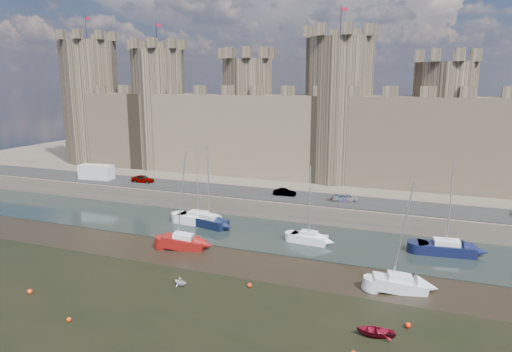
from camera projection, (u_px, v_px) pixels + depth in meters
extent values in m
plane|color=black|center=(180.00, 335.00, 34.38)|extent=(160.00, 160.00, 0.00)
cube|color=black|center=(279.00, 236.00, 56.30)|extent=(160.00, 12.00, 0.08)
cube|color=#4C443A|center=(337.00, 173.00, 88.95)|extent=(160.00, 60.00, 2.50)
cube|color=black|center=(301.00, 197.00, 64.93)|extent=(160.00, 7.00, 0.10)
cube|color=#42382B|center=(325.00, 138.00, 76.30)|extent=(100.00, 9.00, 14.00)
cylinder|color=#42382B|center=(92.00, 103.00, 92.15)|extent=(11.00, 11.00, 24.00)
cylinder|color=black|center=(86.00, 28.00, 89.19)|extent=(0.10, 0.10, 5.00)
cube|color=#AA1639|center=(87.00, 18.00, 88.64)|extent=(1.00, 0.03, 0.60)
cylinder|color=#42382B|center=(160.00, 109.00, 86.73)|extent=(10.00, 10.00, 22.00)
cylinder|color=black|center=(156.00, 36.00, 83.97)|extent=(0.10, 0.10, 5.00)
cube|color=#AA1639|center=(158.00, 25.00, 83.43)|extent=(1.00, 0.03, 0.60)
cylinder|color=#42382B|center=(247.00, 117.00, 80.61)|extent=(9.00, 9.00, 20.00)
cylinder|color=#42382B|center=(337.00, 111.00, 74.68)|extent=(11.00, 11.00, 23.00)
cylinder|color=black|center=(341.00, 21.00, 71.82)|extent=(0.10, 0.10, 5.00)
cube|color=#AA1639|center=(344.00, 9.00, 71.28)|extent=(1.00, 0.03, 0.60)
cylinder|color=#42382B|center=(441.00, 127.00, 69.47)|extent=(9.00, 9.00, 19.00)
imported|color=gray|center=(143.00, 179.00, 74.36)|extent=(3.84, 1.68, 1.29)
imported|color=gray|center=(285.00, 192.00, 65.81)|extent=(3.33, 1.33, 1.08)
imported|color=gray|center=(345.00, 198.00, 62.67)|extent=(3.94, 2.47, 1.07)
cube|color=silver|center=(96.00, 172.00, 76.72)|extent=(5.90, 2.86, 2.48)
cube|color=silver|center=(199.00, 220.00, 60.77)|extent=(5.94, 2.56, 1.19)
cube|color=silver|center=(198.00, 213.00, 60.60)|extent=(2.67, 1.72, 0.54)
cylinder|color=silver|center=(197.00, 180.00, 59.66)|extent=(0.14, 0.14, 9.71)
cube|color=black|center=(209.00, 222.00, 59.63)|extent=(5.58, 3.28, 1.14)
cube|color=silver|center=(209.00, 216.00, 59.46)|extent=(2.61, 1.96, 0.52)
cylinder|color=silver|center=(208.00, 183.00, 58.56)|extent=(0.14, 0.14, 9.35)
cube|color=white|center=(309.00, 239.00, 53.64)|extent=(4.39, 2.00, 1.00)
cube|color=silver|center=(309.00, 233.00, 53.49)|extent=(1.99, 1.31, 0.46)
cylinder|color=silver|center=(310.00, 201.00, 52.70)|extent=(0.14, 0.14, 8.21)
cube|color=black|center=(446.00, 249.00, 50.17)|extent=(6.18, 3.00, 1.14)
cube|color=silver|center=(447.00, 242.00, 50.00)|extent=(2.82, 1.92, 0.52)
cylinder|color=silver|center=(450.00, 203.00, 49.11)|extent=(0.14, 0.14, 9.30)
cube|color=maroon|center=(183.00, 243.00, 52.01)|extent=(5.15, 2.96, 1.23)
cube|color=silver|center=(183.00, 236.00, 51.83)|extent=(2.40, 1.79, 0.56)
cylinder|color=silver|center=(182.00, 195.00, 50.86)|extent=(0.14, 0.14, 10.10)
cube|color=silver|center=(399.00, 285.00, 41.47)|extent=(5.09, 2.95, 1.12)
cube|color=silver|center=(400.00, 277.00, 41.31)|extent=(2.38, 1.77, 0.51)
cylinder|color=silver|center=(403.00, 231.00, 40.42)|extent=(0.14, 0.14, 9.20)
imported|color=white|center=(180.00, 282.00, 42.53)|extent=(1.75, 1.60, 0.78)
imported|color=maroon|center=(375.00, 332.00, 34.21)|extent=(3.41, 2.87, 0.60)
sphere|color=red|center=(69.00, 320.00, 36.23)|extent=(0.39, 0.39, 0.39)
sphere|color=#FF330B|center=(250.00, 285.00, 42.29)|extent=(0.42, 0.42, 0.42)
sphere|color=red|center=(408.00, 325.00, 35.35)|extent=(0.45, 0.45, 0.45)
sphere|color=#FD3C0B|center=(30.00, 292.00, 40.97)|extent=(0.46, 0.46, 0.46)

